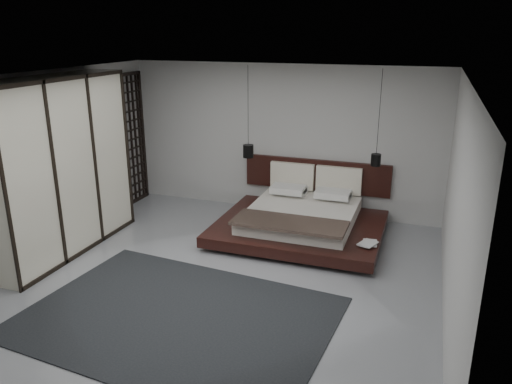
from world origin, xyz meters
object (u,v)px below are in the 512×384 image
at_px(pendant_left, 248,151).
at_px(rug, 177,317).
at_px(wardrobe, 59,167).
at_px(bed, 302,218).
at_px(lattice_screen, 132,140).
at_px(pendant_right, 376,159).

distance_m(pendant_left, rug, 3.76).
height_order(wardrobe, rug, wardrobe).
bearing_deg(wardrobe, bed, 28.70).
relative_size(lattice_screen, pendant_left, 1.60).
height_order(bed, pendant_right, pendant_right).
bearing_deg(bed, pendant_left, 159.11).
relative_size(bed, pendant_right, 1.74).
distance_m(lattice_screen, wardrobe, 2.41).
xyz_separation_m(pendant_right, wardrobe, (-4.52, -2.29, 0.05)).
relative_size(pendant_left, pendant_right, 1.03).
bearing_deg(bed, pendant_right, 20.89).
bearing_deg(lattice_screen, pendant_left, -2.50).
relative_size(bed, wardrobe, 0.99).
bearing_deg(rug, pendant_left, 95.72).
bearing_deg(lattice_screen, rug, -51.72).
bearing_deg(wardrobe, rug, -25.22).
bearing_deg(pendant_right, lattice_screen, 178.68).
relative_size(lattice_screen, wardrobe, 0.93).
xyz_separation_m(bed, wardrobe, (-3.39, -1.86, 1.08)).
distance_m(lattice_screen, pendant_left, 2.51).
distance_m(bed, pendant_left, 1.57).
relative_size(pendant_right, rug, 0.43).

